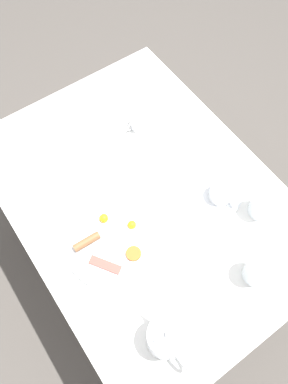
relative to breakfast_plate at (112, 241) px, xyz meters
name	(u,v)px	position (x,y,z in m)	size (l,w,h in m)	color
ground_plane	(144,258)	(-0.18, -0.08, -0.71)	(8.00, 8.00, 0.00)	#4C4742
table	(144,204)	(-0.18, -0.08, -0.08)	(0.83, 1.14, 0.71)	white
breakfast_plate	(112,241)	(0.00, 0.00, 0.00)	(0.30, 0.30, 0.04)	white
teapot_near	(167,338)	(0.03, 0.33, 0.05)	(0.11, 0.20, 0.14)	white
teacup_with_saucer_left	(221,193)	(-0.38, 0.08, 0.02)	(0.15, 0.15, 0.06)	white
water_glass_tall	(260,269)	(-0.30, 0.34, 0.06)	(0.08, 0.08, 0.13)	white
water_glass_short	(265,203)	(-0.46, 0.19, 0.05)	(0.08, 0.08, 0.12)	white
creamer_jug	(139,122)	(-0.33, -0.32, 0.02)	(0.09, 0.06, 0.05)	white
napkin_folded	(150,89)	(-0.47, -0.45, 0.00)	(0.16, 0.17, 0.01)	white
fork_by_plate	(100,107)	(-0.26, -0.49, -0.01)	(0.17, 0.07, 0.00)	silver
knife_by_plate	(46,193)	(0.09, -0.28, -0.01)	(0.02, 0.19, 0.00)	silver
spoon_for_tea	(135,169)	(-0.21, -0.18, -0.01)	(0.14, 0.06, 0.00)	silver
fork_spare	(62,140)	(-0.06, -0.44, -0.01)	(0.11, 0.16, 0.00)	silver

